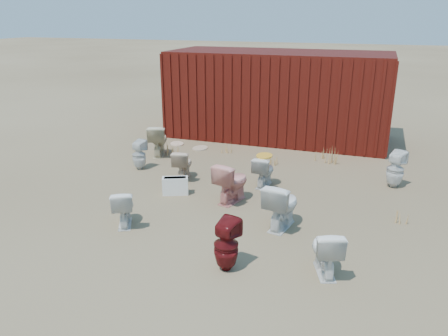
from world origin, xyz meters
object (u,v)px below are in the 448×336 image
(toilet_back_beige_right, at_px, (183,164))
(toilet_back_e, at_px, (395,169))
(toilet_front_maroon, at_px, (226,245))
(toilet_front_e, at_px, (326,251))
(loose_tank, at_px, (175,186))
(toilet_front_a, at_px, (123,207))
(toilet_back_a, at_px, (139,155))
(toilet_back_yellowlid, at_px, (264,171))
(toilet_front_pink, at_px, (232,182))
(shipping_container, at_px, (278,95))
(toilet_back_beige_left, at_px, (158,140))
(toilet_front_c, at_px, (282,205))

(toilet_back_beige_right, relative_size, toilet_back_e, 0.85)
(toilet_front_maroon, distance_m, toilet_back_beige_right, 3.67)
(toilet_front_e, xyz_separation_m, loose_tank, (-3.12, 1.84, -0.16))
(toilet_front_a, xyz_separation_m, toilet_front_e, (3.36, -0.36, 0.02))
(toilet_front_e, relative_size, loose_tank, 1.36)
(toilet_front_e, bearing_deg, loose_tank, -50.04)
(toilet_back_a, bearing_deg, loose_tank, 150.36)
(toilet_back_yellowlid, bearing_deg, toilet_front_pink, 73.45)
(shipping_container, xyz_separation_m, toilet_back_beige_right, (-1.12, -4.07, -0.87))
(shipping_container, bearing_deg, toilet_back_yellowlid, -80.96)
(toilet_back_beige_right, bearing_deg, toilet_back_yellowlid, 175.55)
(toilet_back_e, xyz_separation_m, loose_tank, (-4.06, -1.83, -0.21))
(toilet_front_pink, distance_m, loose_tank, 1.17)
(shipping_container, bearing_deg, toilet_front_pink, -87.08)
(toilet_front_e, height_order, toilet_back_beige_left, toilet_back_beige_left)
(toilet_front_maroon, xyz_separation_m, toilet_back_e, (2.24, 4.04, 0.00))
(shipping_container, xyz_separation_m, toilet_front_a, (-1.15, -6.39, -0.88))
(toilet_back_yellowlid, bearing_deg, toilet_front_e, 123.74)
(toilet_front_pink, distance_m, toilet_front_maroon, 2.35)
(toilet_front_c, bearing_deg, shipping_container, -65.90)
(toilet_front_c, xyz_separation_m, toilet_front_maroon, (-0.44, -1.52, -0.02))
(shipping_container, bearing_deg, toilet_front_maroon, -82.67)
(toilet_back_e, bearing_deg, toilet_back_beige_left, 22.56)
(toilet_front_maroon, xyz_separation_m, toilet_back_beige_left, (-3.30, 4.36, 0.01))
(toilet_front_c, distance_m, toilet_back_yellowlid, 1.86)
(shipping_container, xyz_separation_m, toilet_front_c, (1.36, -5.60, -0.80))
(loose_tank, bearing_deg, toilet_back_beige_right, 81.12)
(toilet_front_maroon, bearing_deg, loose_tank, -37.18)
(toilet_front_pink, bearing_deg, shipping_container, -71.27)
(shipping_container, height_order, toilet_back_e, shipping_container)
(toilet_front_a, bearing_deg, toilet_back_a, -92.98)
(toilet_front_a, distance_m, toilet_back_beige_left, 3.84)
(toilet_back_e, bearing_deg, toilet_front_pink, 57.48)
(toilet_back_a, bearing_deg, toilet_front_pink, 165.76)
(toilet_back_beige_right, bearing_deg, shipping_container, -115.36)
(toilet_front_maroon, distance_m, toilet_back_e, 4.62)
(toilet_front_c, xyz_separation_m, toilet_back_a, (-3.68, 1.77, -0.06))
(toilet_front_c, relative_size, toilet_back_beige_left, 1.01)
(toilet_back_beige_left, bearing_deg, toilet_back_beige_right, 115.75)
(toilet_front_c, relative_size, toilet_back_beige_right, 1.22)
(toilet_front_a, relative_size, toilet_back_e, 0.84)
(toilet_back_beige_right, relative_size, loose_tank, 1.30)
(toilet_front_a, relative_size, toilet_front_pink, 0.82)
(toilet_front_a, relative_size, toilet_back_yellowlid, 1.00)
(toilet_front_e, bearing_deg, toilet_back_beige_right, -58.29)
(toilet_front_a, relative_size, toilet_back_beige_right, 0.98)
(loose_tank, bearing_deg, toilet_back_e, 1.13)
(shipping_container, bearing_deg, toilet_front_c, -76.38)
(loose_tank, bearing_deg, shipping_container, 56.39)
(toilet_front_a, bearing_deg, toilet_back_beige_left, -98.72)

